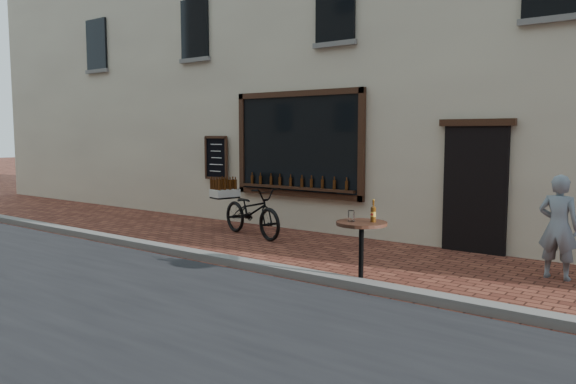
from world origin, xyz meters
The scene contains 6 objects.
ground centered at (0.00, 0.00, 0.00)m, with size 90.00×90.00×0.00m, color #54261B.
kerb centered at (0.00, 0.20, 0.06)m, with size 90.00×0.25×0.12m, color slate.
shop_building centered at (0.00, 6.50, 5.00)m, with size 28.00×6.20×10.00m.
cargo_bicycle centered at (-2.23, 2.29, 0.52)m, with size 2.35×1.21×1.09m.
bistro_table centered at (1.43, 0.35, 0.63)m, with size 0.69×0.69×1.18m.
pedestrian centered at (3.47, 2.38, 0.75)m, with size 0.55×0.36×1.50m, color gray.
Camera 1 is at (5.16, -6.21, 2.06)m, focal length 35.00 mm.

